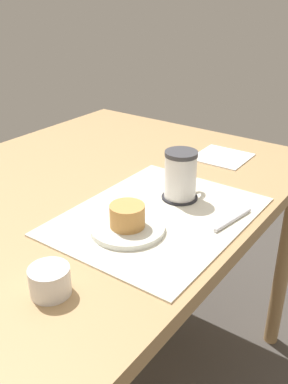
{
  "coord_description": "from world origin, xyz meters",
  "views": [
    {
      "loc": [
        -0.76,
        -0.71,
        1.22
      ],
      "look_at": [
        -0.06,
        -0.21,
        0.8
      ],
      "focal_mm": 40.0,
      "sensor_mm": 36.0,
      "label": 1
    }
  ],
  "objects_px": {
    "sugar_bowl": "(50,281)",
    "pastry_plate": "(128,228)",
    "dining_table": "(96,207)",
    "pastry": "(127,216)",
    "coffee_mug": "(181,174)"
  },
  "relations": [
    {
      "from": "sugar_bowl",
      "to": "pastry_plate",
      "type": "bearing_deg",
      "value": 3.51
    },
    {
      "from": "dining_table",
      "to": "pastry",
      "type": "bearing_deg",
      "value": -123.64
    },
    {
      "from": "sugar_bowl",
      "to": "coffee_mug",
      "type": "bearing_deg",
      "value": 0.65
    },
    {
      "from": "pastry_plate",
      "to": "pastry",
      "type": "bearing_deg",
      "value": 0.0
    },
    {
      "from": "pastry_plate",
      "to": "coffee_mug",
      "type": "xyz_separation_m",
      "value": [
        0.2,
        -0.01,
        0.06
      ]
    },
    {
      "from": "pastry_plate",
      "to": "pastry",
      "type": "xyz_separation_m",
      "value": [
        0.0,
        0.0,
        0.03
      ]
    },
    {
      "from": "pastry",
      "to": "dining_table",
      "type": "bearing_deg",
      "value": 56.36
    },
    {
      "from": "pastry",
      "to": "sugar_bowl",
      "type": "bearing_deg",
      "value": -176.49
    },
    {
      "from": "pastry_plate",
      "to": "sugar_bowl",
      "type": "relative_size",
      "value": 2.24
    },
    {
      "from": "dining_table",
      "to": "pastry_plate",
      "type": "height_order",
      "value": "pastry_plate"
    },
    {
      "from": "coffee_mug",
      "to": "sugar_bowl",
      "type": "xyz_separation_m",
      "value": [
        -0.43,
        -0.0,
        -0.04
      ]
    },
    {
      "from": "pastry_plate",
      "to": "coffee_mug",
      "type": "distance_m",
      "value": 0.2
    },
    {
      "from": "sugar_bowl",
      "to": "dining_table",
      "type": "bearing_deg",
      "value": 32.62
    },
    {
      "from": "coffee_mug",
      "to": "dining_table",
      "type": "bearing_deg",
      "value": 99.87
    },
    {
      "from": "pastry",
      "to": "coffee_mug",
      "type": "relative_size",
      "value": 0.64
    }
  ]
}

